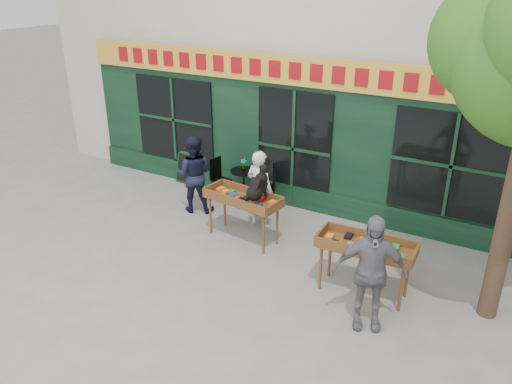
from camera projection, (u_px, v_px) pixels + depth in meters
ground at (238, 251)px, 9.37m from camera, size 80.00×80.00×0.00m
book_cart_center at (243, 201)px, 9.49m from camera, size 1.56×0.80×0.99m
dog at (258, 182)px, 9.11m from camera, size 0.41×0.64×0.60m
woman at (260, 189)px, 10.01m from camera, size 0.64×0.46×1.63m
book_cart_right at (366, 249)px, 7.84m from camera, size 1.52×0.67×0.99m
man_right at (370, 272)px, 7.08m from camera, size 1.14×0.80×1.80m
bistro_table at (244, 180)px, 11.19m from camera, size 0.60×0.60×0.76m
bistro_chair_left at (218, 175)px, 11.41m from camera, size 0.43×0.43×0.95m
bistro_chair_right at (270, 183)px, 10.98m from camera, size 0.50×0.50×0.95m
potted_plant at (244, 165)px, 11.05m from camera, size 0.15×0.11×0.28m
man_left at (194, 174)px, 10.67m from camera, size 1.01×0.92×1.70m
chalkboard at (185, 168)px, 12.25m from camera, size 0.58×0.26×0.79m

